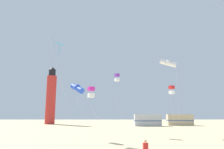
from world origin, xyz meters
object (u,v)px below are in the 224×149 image
Objects in this scene: kite_box_scarlet at (172,90)px; rv_van_silver at (148,120)px; kite_diamond_cyan at (60,47)px; rv_van_tan at (180,120)px; kite_flyer_standing at (145,147)px; lighthouse_distant at (51,97)px; kite_box_magenta at (91,92)px; kite_tube_white at (168,63)px; kite_box_violet at (117,78)px; kite_tube_blue at (77,88)px.

kite_box_scarlet reaches higher than rv_van_silver.
kite_diamond_cyan is 41.30m from rv_van_tan.
kite_flyer_standing is 50.68m from lighthouse_distant.
kite_tube_white is (10.77, 7.88, 5.19)m from kite_box_magenta.
rv_van_tan is (9.22, 24.04, -9.03)m from kite_tube_white.
kite_box_violet reaches higher than rv_van_silver.
kite_box_violet is 23.10m from rv_van_silver.
kite_tube_white is at bearing -120.78° from kite_flyer_standing.
kite_box_scarlet is at bearing -107.68° from rv_van_tan.
kite_flyer_standing is 0.11× the size of kite_diamond_cyan.
lighthouse_distant is at bearing 111.25° from kite_box_magenta.
kite_box_violet is 35.31m from lighthouse_distant.
rv_van_tan reaches higher than kite_flyer_standing.
kite_box_violet is 0.53× the size of lighthouse_distant.
kite_box_magenta is 0.52× the size of kite_tube_white.
rv_van_silver is at bearing -160.87° from rv_van_tan.
kite_diamond_cyan is at bearing -73.51° from lighthouse_distant.
rv_van_tan is at bearing 69.01° from kite_tube_white.
kite_tube_white is at bearing -50.20° from lighthouse_distant.
lighthouse_distant is at bearing 121.22° from kite_box_violet.
kite_box_magenta is (3.30, 1.11, -4.64)m from kite_diamond_cyan.
kite_flyer_standing is 0.17× the size of kite_box_scarlet.
kite_box_scarlet is 1.17× the size of kite_box_magenta.
kite_box_violet is (-7.47, 2.60, 2.16)m from kite_box_scarlet.
kite_box_scarlet is 8.20m from kite_box_violet.
kite_diamond_cyan reaches higher than kite_flyer_standing.
kite_box_scarlet is (12.65, 2.57, 0.09)m from kite_tube_blue.
kite_box_magenta is 37.86m from rv_van_tan.
kite_box_violet is at bearing -112.03° from rv_van_silver.
rv_van_silver is 0.99× the size of rv_van_tan.
kite_tube_white is (12.83, 4.22, 4.33)m from kite_tube_blue.
rv_van_silver and rv_van_tan have the same top height.
kite_tube_white is (0.18, 1.65, 4.23)m from kite_box_scarlet.
kite_box_scarlet is (6.10, 13.36, 5.57)m from kite_flyer_standing.
kite_flyer_standing is 0.18× the size of rv_van_silver.
kite_diamond_cyan is 1.82× the size of kite_box_magenta.
kite_tube_white is at bearing -108.58° from rv_van_tan.
lighthouse_distant reaches higher than kite_tube_blue.
lighthouse_distant is (-25.77, 32.79, 1.65)m from kite_box_scarlet.
kite_diamond_cyan is 41.90m from lighthouse_distant.
kite_diamond_cyan reaches higher than rv_van_silver.
rv_van_silver is (14.56, 30.41, -8.47)m from kite_diamond_cyan.
kite_diamond_cyan is at bearing -152.15° from kite_box_scarlet.
rv_van_tan is at bearing 52.03° from kite_tube_blue.
kite_flyer_standing is 15.71m from kite_box_scarlet.
rv_van_tan is at bearing 16.37° from rv_van_silver.
rv_van_tan is (15.50, 39.05, 0.78)m from kite_flyer_standing.
kite_flyer_standing is 0.20× the size of kite_box_magenta.
kite_box_magenta is at bearing -119.65° from rv_van_tan.
kite_tube_blue is at bearing -125.55° from rv_van_tan.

